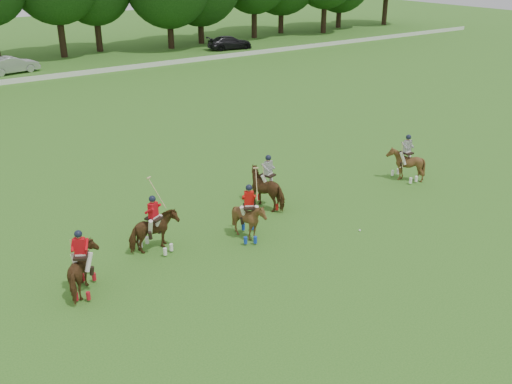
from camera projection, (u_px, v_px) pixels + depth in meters
ground at (300, 271)px, 20.56m from camera, size 180.00×180.00×0.00m
boundary_rail at (25, 80)px, 49.20m from camera, size 120.00×0.10×0.44m
car_mid at (12, 65)px, 52.42m from camera, size 4.92×2.48×1.55m
car_right at (230, 43)px, 64.78m from camera, size 5.36×2.80×1.48m
polo_red_a at (83, 270)px, 19.02m from camera, size 1.69×2.11×2.33m
polo_red_b at (155, 232)px, 21.63m from camera, size 2.03×1.92×2.85m
polo_red_c at (249, 219)px, 22.59m from camera, size 1.85×1.91×2.86m
polo_stripe_a at (268, 188)px, 25.37m from camera, size 1.57×2.28×2.45m
polo_stripe_b at (406, 164)px, 28.30m from camera, size 1.39×1.55×2.37m
polo_ball at (360, 230)px, 23.44m from camera, size 0.09×0.09×0.09m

